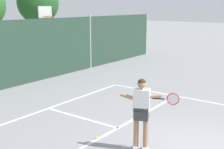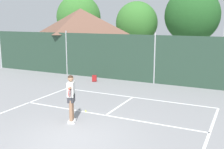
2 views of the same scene
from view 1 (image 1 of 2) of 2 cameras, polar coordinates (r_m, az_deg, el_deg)
The scene contains 4 objects.
court_markings at distance 8.39m, azimuth 11.61°, elevation -12.66°, with size 8.30×11.10×0.01m.
basketball_hoop at distance 16.85m, azimuth -12.39°, elevation 8.18°, with size 0.90×0.67×3.55m.
tennis_player at distance 7.55m, azimuth 5.63°, elevation -6.31°, with size 0.71×1.30×1.85m.
tennis_ball at distance 8.51m, azimuth -2.90°, elevation -11.81°, with size 0.07×0.07×0.07m, color #CCE033.
Camera 1 is at (-6.96, -2.40, 3.57)m, focal length 48.77 mm.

